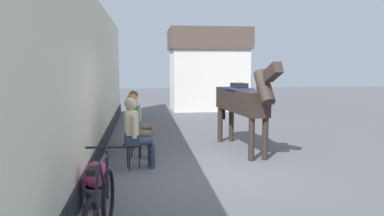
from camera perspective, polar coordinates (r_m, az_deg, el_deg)
ground_plane at (r=10.14m, az=0.91°, el=-4.64°), size 40.00×40.00×0.00m
pub_facade_wall at (r=8.42m, az=-14.96°, el=3.31°), size 0.34×14.00×3.40m
distant_cottage at (r=16.51m, az=2.46°, el=6.11°), size 3.40×2.60×3.50m
seated_visitor_near at (r=7.22m, az=-8.72°, el=-3.20°), size 0.61×0.48×1.39m
seated_visitor_middle at (r=8.01m, az=-8.48°, el=-2.18°), size 0.61×0.48×1.39m
seated_visitor_far at (r=8.88m, az=-8.36°, el=-1.30°), size 0.61×0.48×1.39m
saddled_horse_center at (r=8.59m, az=7.79°, el=1.01°), size 0.73×2.99×2.06m
flower_planter_near at (r=5.61m, az=-14.26°, el=-10.95°), size 0.43×0.43×0.64m
leaning_bicycle at (r=4.44m, az=-13.87°, el=-14.92°), size 0.50×1.76×1.02m
satchel_bag at (r=9.79m, az=-9.16°, el=-4.56°), size 0.25×0.30×0.20m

